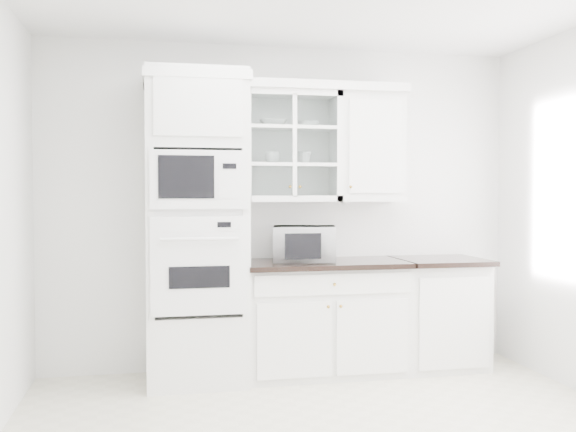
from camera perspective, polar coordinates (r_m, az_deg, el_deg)
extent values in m
cube|color=white|center=(5.42, -0.43, 0.78)|extent=(4.00, 0.02, 2.70)
cube|color=white|center=(5.02, -8.15, -1.05)|extent=(0.76, 0.65, 2.40)
cube|color=white|center=(4.71, -7.89, -4.42)|extent=(0.70, 0.03, 0.72)
cube|color=black|center=(4.70, -7.87, -5.41)|extent=(0.44, 0.01, 0.16)
cube|color=white|center=(4.68, -7.93, 3.20)|extent=(0.70, 0.03, 0.43)
cube|color=black|center=(4.66, -9.02, 3.45)|extent=(0.40, 0.01, 0.31)
cube|color=white|center=(5.30, 3.19, -9.15)|extent=(1.30, 0.60, 0.88)
cube|color=black|center=(5.20, 3.30, -4.24)|extent=(1.32, 0.67, 0.04)
cube|color=white|center=(5.64, 13.18, -8.53)|extent=(0.70, 0.60, 0.88)
cube|color=black|center=(5.54, 13.37, -3.91)|extent=(0.72, 0.67, 0.04)
cube|color=white|center=(5.29, 0.21, 6.17)|extent=(0.80, 0.33, 0.90)
cube|color=white|center=(5.28, 0.21, 4.55)|extent=(0.74, 0.29, 0.02)
cube|color=white|center=(5.30, 0.22, 7.79)|extent=(0.74, 0.29, 0.02)
cube|color=white|center=(5.47, 7.19, 6.02)|extent=(0.55, 0.33, 0.90)
cube|color=white|center=(5.30, -0.86, 11.44)|extent=(2.14, 0.38, 0.07)
imported|color=white|center=(5.17, 1.45, -2.47)|extent=(0.57, 0.50, 0.28)
imported|color=white|center=(5.27, -1.31, 8.24)|extent=(0.26, 0.26, 0.06)
imported|color=white|center=(5.35, 1.81, 8.13)|extent=(0.20, 0.20, 0.05)
imported|color=white|center=(5.25, -1.36, 5.20)|extent=(0.15, 0.15, 0.10)
imported|color=white|center=(5.31, 1.48, 5.19)|extent=(0.12, 0.12, 0.10)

